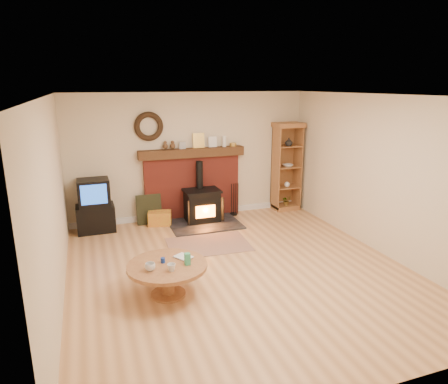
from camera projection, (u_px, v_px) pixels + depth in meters
name	position (u px, v px, depth m)	size (l,w,h in m)	color
ground	(239.00, 269.00, 6.12)	(5.50, 5.50, 0.00)	#B57D4B
room_shell	(236.00, 158.00, 5.75)	(5.02, 5.52, 2.61)	beige
chimney_breast	(192.00, 180.00, 8.34)	(2.20, 0.22, 1.78)	maroon
wood_stove	(202.00, 207.00, 8.13)	(1.40, 1.00, 1.24)	black
area_rug	(208.00, 244.00, 7.07)	(1.42, 0.98, 0.01)	brown
tv_unit	(95.00, 207.00, 7.60)	(0.70, 0.51, 1.03)	black
curio_cabinet	(286.00, 167.00, 8.87)	(0.62, 0.45, 1.95)	brown
firelog_box	(160.00, 218.00, 8.02)	(0.45, 0.28, 0.28)	gold
leaning_painting	(149.00, 209.00, 8.06)	(0.50, 0.03, 0.61)	black
fire_tools	(234.00, 208.00, 8.63)	(0.19, 0.16, 0.70)	black
coffee_table	(167.00, 270.00, 5.28)	(1.07, 1.07, 0.61)	brown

